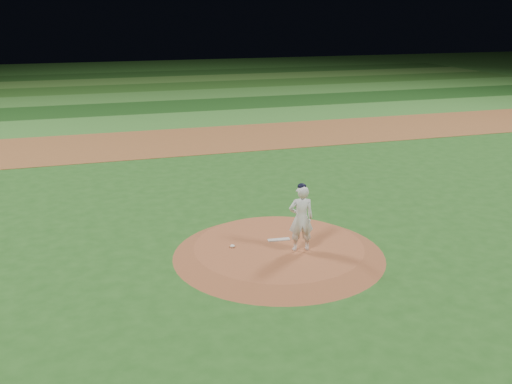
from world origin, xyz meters
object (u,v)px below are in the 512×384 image
pitching_rubber (279,240)px  pitcher_on_mound (301,218)px  rosin_bag (232,246)px  pitchers_mound (279,250)px

pitching_rubber → pitcher_on_mound: 1.20m
pitching_rubber → rosin_bag: size_ratio=4.76×
rosin_bag → pitcher_on_mound: size_ratio=0.07×
pitchers_mound → pitching_rubber: (0.12, 0.35, 0.14)m
pitchers_mound → rosin_bag: 1.22m
pitchers_mound → rosin_bag: size_ratio=44.36×
pitching_rubber → pitcher_on_mound: bearing=-63.8°
pitchers_mound → pitching_rubber: size_ratio=9.32×
pitchers_mound → pitcher_on_mound: bearing=-44.5°
pitchers_mound → pitcher_on_mound: size_ratio=3.10×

